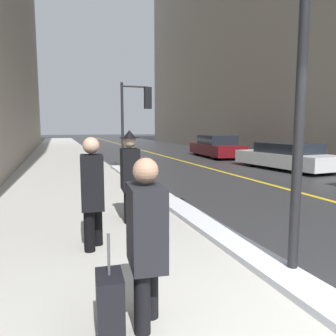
{
  "coord_description": "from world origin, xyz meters",
  "views": [
    {
      "loc": [
        -2.34,
        -1.7,
        1.8
      ],
      "look_at": [
        -0.4,
        4.0,
        1.05
      ],
      "focal_mm": 35.0,
      "sensor_mm": 36.0,
      "label": 1
    }
  ],
  "objects": [
    {
      "name": "rolling_suitcase",
      "position": [
        -1.98,
        0.87,
        0.3
      ],
      "size": [
        0.25,
        0.38,
        0.95
      ],
      "rotation": [
        0.0,
        0.0,
        -1.65
      ],
      "color": "black",
      "rests_on": "ground"
    },
    {
      "name": "road_centre_stripe",
      "position": [
        4.0,
        15.0,
        0.0
      ],
      "size": [
        0.16,
        80.0,
        0.0
      ],
      "color": "gold",
      "rests_on": "ground"
    },
    {
      "name": "parked_car_white",
      "position": [
        6.98,
        9.91,
        0.55
      ],
      "size": [
        2.31,
        4.84,
        1.13
      ],
      "rotation": [
        0.0,
        0.0,
        1.67
      ],
      "color": "silver",
      "rests_on": "ground"
    },
    {
      "name": "pedestrian_in_fedora",
      "position": [
        -1.05,
        4.32,
        0.95
      ],
      "size": [
        0.37,
        0.76,
        1.75
      ],
      "rotation": [
        0.0,
        0.0,
        -1.65
      ],
      "color": "black",
      "rests_on": "ground"
    },
    {
      "name": "sidewalk_slab",
      "position": [
        -2.0,
        15.0,
        0.01
      ],
      "size": [
        4.0,
        80.0,
        0.01
      ],
      "color": "#B2AFA8",
      "rests_on": "ground"
    },
    {
      "name": "pedestrian_nearside",
      "position": [
        -1.87,
        3.1,
        0.92
      ],
      "size": [
        0.36,
        0.56,
        1.66
      ],
      "rotation": [
        0.0,
        0.0,
        -1.65
      ],
      "color": "black",
      "rests_on": "ground"
    },
    {
      "name": "traffic_light_near",
      "position": [
        0.97,
        11.93,
        2.62
      ],
      "size": [
        1.31,
        0.32,
        3.63
      ],
      "rotation": [
        0.0,
        0.0,
        -0.01
      ],
      "color": "black",
      "rests_on": "ground"
    },
    {
      "name": "snow_bank_curb",
      "position": [
        0.15,
        5.89,
        0.05
      ],
      "size": [
        0.51,
        13.98,
        0.1
      ],
      "color": "silver",
      "rests_on": "ground"
    },
    {
      "name": "pedestrian_with_shoulder_bag",
      "position": [
        -1.62,
        1.01,
        0.85
      ],
      "size": [
        0.33,
        0.72,
        1.54
      ],
      "rotation": [
        0.0,
        0.0,
        -1.65
      ],
      "color": "black",
      "rests_on": "ground"
    },
    {
      "name": "parked_car_maroon",
      "position": [
        6.81,
        16.11,
        0.62
      ],
      "size": [
        2.13,
        4.93,
        1.32
      ],
      "rotation": [
        0.0,
        0.0,
        1.5
      ],
      "color": "#600F14",
      "rests_on": "ground"
    },
    {
      "name": "lamp_post",
      "position": [
        0.34,
        1.43,
        3.08
      ],
      "size": [
        0.28,
        0.28,
        5.18
      ],
      "color": "black",
      "rests_on": "ground"
    }
  ]
}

